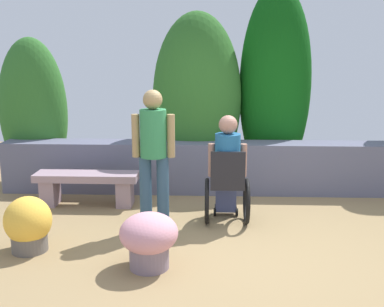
{
  "coord_description": "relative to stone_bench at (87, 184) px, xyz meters",
  "views": [
    {
      "loc": [
        -0.41,
        -4.55,
        2.04
      ],
      "look_at": [
        -0.62,
        0.86,
        0.85
      ],
      "focal_mm": 43.1,
      "sensor_mm": 36.0,
      "label": 1
    }
  ],
  "objects": [
    {
      "name": "person_standing_companion",
      "position": [
        1.02,
        -0.85,
        0.65
      ],
      "size": [
        0.49,
        0.3,
        1.64
      ],
      "rotation": [
        0.0,
        0.0,
        -0.11
      ],
      "color": "#2F4D65",
      "rests_on": "ground"
    },
    {
      "name": "stone_retaining_wall",
      "position": [
        2.07,
        0.7,
        0.08
      ],
      "size": [
        6.93,
        0.47,
        0.75
      ],
      "primitive_type": "cube",
      "color": "slate",
      "rests_on": "ground"
    },
    {
      "name": "flower_pot_purple_near",
      "position": [
        -0.22,
        -1.5,
        -0.01
      ],
      "size": [
        0.49,
        0.49,
        0.59
      ],
      "color": "#635C56",
      "rests_on": "ground"
    },
    {
      "name": "person_in_wheelchair",
      "position": [
        1.87,
        -0.58,
        0.32
      ],
      "size": [
        0.53,
        0.66,
        1.33
      ],
      "rotation": [
        0.0,
        0.0,
        0.04
      ],
      "color": "black",
      "rests_on": "ground"
    },
    {
      "name": "stone_bench",
      "position": [
        0.0,
        0.0,
        0.0
      ],
      "size": [
        1.39,
        0.37,
        0.45
      ],
      "rotation": [
        0.0,
        0.0,
        0.04
      ],
      "color": "gray",
      "rests_on": "ground"
    },
    {
      "name": "ground_plane",
      "position": [
        2.07,
        -1.39,
        -0.3
      ],
      "size": [
        11.77,
        11.77,
        0.0
      ],
      "primitive_type": "plane",
      "color": "#927850"
    },
    {
      "name": "flower_pot_terracotta_by_wall",
      "position": [
        1.08,
        -1.84,
        0.01
      ],
      "size": [
        0.56,
        0.56,
        0.55
      ],
      "color": "gray",
      "rests_on": "ground"
    },
    {
      "name": "hedge_backdrop",
      "position": [
        2.47,
        1.25,
        1.09
      ],
      "size": [
        7.46,
        1.02,
        3.07
      ],
      "color": "#306B28",
      "rests_on": "ground"
    }
  ]
}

